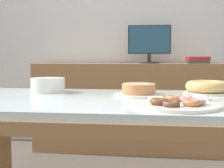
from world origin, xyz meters
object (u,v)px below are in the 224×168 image
(pastry_platter, at_px, (176,104))
(computer_monitor, at_px, (149,44))
(tealight_near_cakes, at_px, (188,96))
(cake_chocolate_round, at_px, (139,91))
(cake_golden_bundt, at_px, (207,88))
(book_stack, at_px, (198,60))
(plate_stack, at_px, (48,85))
(tealight_left_edge, at_px, (208,100))

(pastry_platter, bearing_deg, computer_monitor, 94.12)
(tealight_near_cakes, bearing_deg, cake_chocolate_round, 170.08)
(computer_monitor, xyz_separation_m, cake_golden_bundt, (0.35, -1.24, -0.31))
(book_stack, height_order, pastry_platter, book_stack)
(cake_chocolate_round, xyz_separation_m, cake_golden_bundt, (0.40, 0.15, 0.01))
(book_stack, relative_size, cake_golden_bundt, 0.84)
(computer_monitor, xyz_separation_m, pastry_platter, (0.13, -1.76, -0.33))
(computer_monitor, relative_size, plate_stack, 2.02)
(tealight_near_cakes, bearing_deg, plate_stack, 169.05)
(tealight_left_edge, bearing_deg, computer_monitor, 100.59)
(computer_monitor, relative_size, cake_golden_bundt, 1.56)
(tealight_near_cakes, bearing_deg, tealight_left_edge, -61.37)
(computer_monitor, height_order, book_stack, computer_monitor)
(book_stack, bearing_deg, cake_chocolate_round, -110.57)
(cake_chocolate_round, bearing_deg, tealight_left_edge, -28.70)
(book_stack, relative_size, tealight_near_cakes, 5.71)
(computer_monitor, relative_size, pastry_platter, 1.12)
(book_stack, bearing_deg, cake_golden_bundt, -95.62)
(computer_monitor, distance_m, book_stack, 0.50)
(book_stack, height_order, cake_chocolate_round, book_stack)
(book_stack, bearing_deg, tealight_near_cakes, -100.05)
(cake_golden_bundt, distance_m, tealight_left_edge, 0.34)
(tealight_left_edge, distance_m, tealight_near_cakes, 0.16)
(cake_golden_bundt, height_order, plate_stack, plate_stack)
(computer_monitor, distance_m, cake_golden_bundt, 1.32)
(book_stack, height_order, plate_stack, book_stack)
(book_stack, xyz_separation_m, plate_stack, (-1.09, -1.27, -0.15))
(cake_chocolate_round, bearing_deg, pastry_platter, -64.69)
(cake_chocolate_round, height_order, cake_golden_bundt, cake_golden_bundt)
(cake_golden_bundt, bearing_deg, cake_chocolate_round, -159.30)
(computer_monitor, height_order, cake_golden_bundt, computer_monitor)
(cake_chocolate_round, height_order, tealight_left_edge, cake_chocolate_round)
(plate_stack, bearing_deg, pastry_platter, -33.28)
(computer_monitor, bearing_deg, cake_golden_bundt, -74.20)
(cake_golden_bundt, height_order, tealight_left_edge, cake_golden_bundt)
(cake_golden_bundt, relative_size, tealight_near_cakes, 6.78)
(pastry_platter, xyz_separation_m, tealight_near_cakes, (0.09, 0.33, -0.00))
(computer_monitor, distance_m, plate_stack, 1.45)
(computer_monitor, height_order, pastry_platter, computer_monitor)
(cake_chocolate_round, xyz_separation_m, plate_stack, (-0.57, 0.11, 0.02))
(plate_stack, bearing_deg, cake_chocolate_round, -11.43)
(cake_golden_bundt, relative_size, plate_stack, 1.29)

